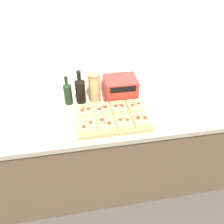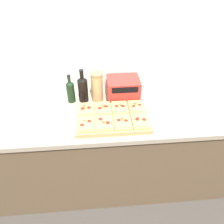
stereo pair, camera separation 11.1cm
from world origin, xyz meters
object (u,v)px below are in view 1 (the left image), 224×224
(olive_oil_bottle, at_px, (68,93))
(toaster_oven, at_px, (121,89))
(cutting_board, at_px, (113,118))
(wine_bottle, at_px, (80,90))
(grain_jar_tall, at_px, (95,88))

(olive_oil_bottle, bearing_deg, toaster_oven, -0.11)
(toaster_oven, bearing_deg, cutting_board, -112.53)
(cutting_board, xyz_separation_m, wine_bottle, (-0.22, 0.28, 0.10))
(toaster_oven, bearing_deg, wine_bottle, 179.85)
(cutting_board, bearing_deg, wine_bottle, 128.08)
(cutting_board, xyz_separation_m, grain_jar_tall, (-0.10, 0.28, 0.11))
(cutting_board, relative_size, grain_jar_tall, 2.14)
(cutting_board, distance_m, olive_oil_bottle, 0.43)
(olive_oil_bottle, xyz_separation_m, grain_jar_tall, (0.22, 0.00, 0.03))
(olive_oil_bottle, relative_size, wine_bottle, 0.85)
(cutting_board, relative_size, wine_bottle, 1.88)
(cutting_board, height_order, wine_bottle, wine_bottle)
(wine_bottle, xyz_separation_m, grain_jar_tall, (0.12, 0.00, 0.01))
(cutting_board, height_order, grain_jar_tall, grain_jar_tall)
(cutting_board, distance_m, grain_jar_tall, 0.32)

